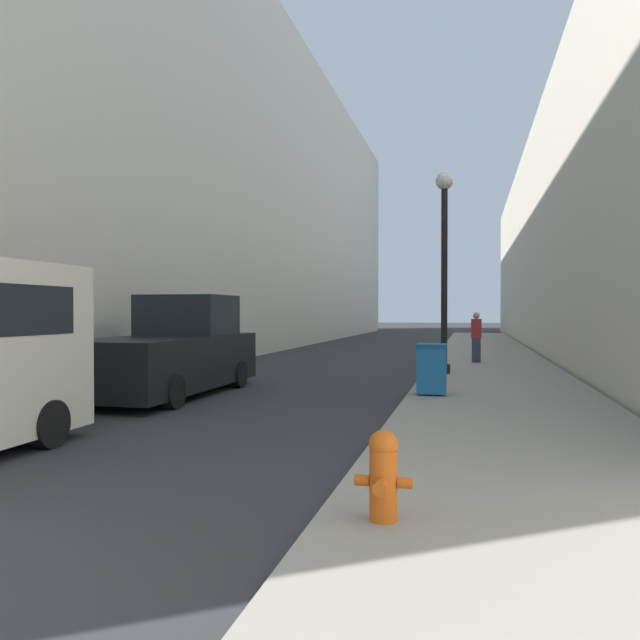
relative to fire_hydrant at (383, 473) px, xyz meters
name	(u,v)px	position (x,y,z in m)	size (l,w,h in m)	color
sidewalk_right	(492,366)	(1.36, 15.68, -0.45)	(3.85, 60.00, 0.13)	gray
building_left_glass	(173,189)	(-13.75, 23.68, 7.43)	(12.00, 60.00, 15.89)	beige
fire_hydrant	(383,473)	(0.00, 0.00, 0.00)	(0.47, 0.35, 0.73)	#D15614
trash_bin	(432,368)	(-0.07, 7.79, 0.15)	(0.59, 0.62, 1.02)	#19609E
lamppost	(444,250)	(0.00, 12.23, 2.95)	(0.48, 0.48, 5.44)	black
pickup_truck	(172,353)	(-5.62, 7.46, 0.39)	(2.13, 5.42, 2.18)	black
pedestrian_on_sidewalk	(476,337)	(0.88, 16.22, 0.45)	(0.33, 0.22, 1.65)	#2D3347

